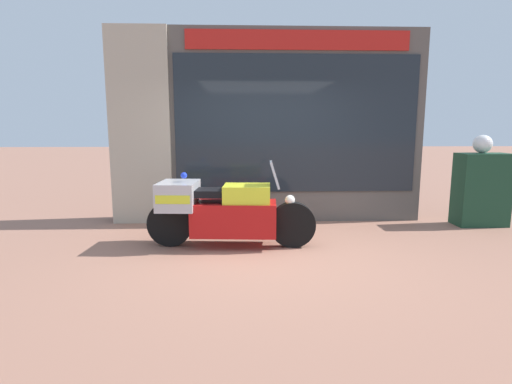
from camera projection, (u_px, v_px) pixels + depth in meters
ground_plane at (277, 253)px, 5.37m from camera, size 60.00×60.00×0.00m
shop_building at (244, 127)px, 7.06m from camera, size 5.46×0.55×3.34m
window_display at (292, 195)px, 7.32m from camera, size 3.97×0.30×1.86m
paramedic_motorcycle at (221, 209)px, 5.60m from camera, size 2.38×0.73×1.22m
utility_cabinet at (481, 190)px, 6.82m from camera, size 0.84×0.45×1.24m
white_helmet at (483, 144)px, 6.75m from camera, size 0.31×0.31×0.31m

